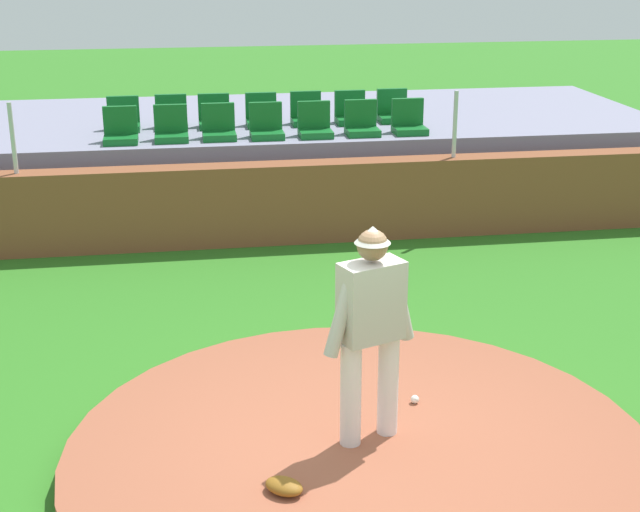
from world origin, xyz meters
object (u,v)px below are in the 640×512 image
object	(u,v)px
stadium_chair_12	(351,113)
stadium_chair_4	(315,126)
stadium_chair_2	(219,128)
stadium_chair_13	(393,111)
stadium_chair_1	(171,129)
stadium_chair_8	(172,118)
stadium_chair_10	(262,116)
stadium_chair_6	(409,122)
stadium_chair_9	(214,117)
baseball	(415,399)
stadium_chair_7	(124,120)
fielding_glove	(284,486)
stadium_chair_3	(266,127)
pitcher	(371,319)
stadium_chair_5	(362,124)
stadium_chair_0	(121,131)
stadium_chair_11	(307,114)

from	to	relation	value
stadium_chair_12	stadium_chair_4	bearing A→B (deg)	51.63
stadium_chair_2	stadium_chair_13	world-z (taller)	same
stadium_chair_1	stadium_chair_12	world-z (taller)	same
stadium_chair_8	stadium_chair_10	distance (m)	1.38
stadium_chair_6	stadium_chair_8	size ratio (longest dim) A/B	1.00
stadium_chair_9	stadium_chair_12	size ratio (longest dim) A/B	1.00
stadium_chair_1	stadium_chair_9	bearing A→B (deg)	-127.07
baseball	stadium_chair_7	distance (m)	7.82
stadium_chair_1	stadium_chair_6	world-z (taller)	same
stadium_chair_9	stadium_chair_13	bearing A→B (deg)	-179.31
fielding_glove	stadium_chair_4	bearing A→B (deg)	118.95
stadium_chair_3	stadium_chair_4	bearing A→B (deg)	178.59
stadium_chair_2	fielding_glove	bearing A→B (deg)	90.16
pitcher	stadium_chair_7	distance (m)	8.05
stadium_chair_5	stadium_chair_13	bearing A→B (deg)	-126.76
baseball	stadium_chair_2	xyz separation A→B (m)	(-1.31, 6.39, 1.18)
stadium_chair_3	stadium_chair_6	bearing A→B (deg)	179.91
stadium_chair_0	stadium_chair_11	distance (m)	2.96
stadium_chair_1	stadium_chair_8	distance (m)	0.91
fielding_glove	stadium_chair_9	world-z (taller)	stadium_chair_9
stadium_chair_12	stadium_chair_13	bearing A→B (deg)	-175.65
pitcher	stadium_chair_12	xyz separation A→B (m)	(1.32, 7.75, 0.17)
stadium_chair_1	stadium_chair_6	bearing A→B (deg)	179.62
stadium_chair_9	stadium_chair_11	size ratio (longest dim) A/B	1.00
stadium_chair_2	stadium_chair_10	xyz separation A→B (m)	(0.71, 0.85, 0.00)
pitcher	stadium_chair_10	world-z (taller)	pitcher
stadium_chair_2	stadium_chair_9	size ratio (longest dim) A/B	1.00
pitcher	stadium_chair_7	size ratio (longest dim) A/B	3.60
stadium_chair_1	stadium_chair_2	bearing A→B (deg)	-178.94
baseball	stadium_chair_12	world-z (taller)	stadium_chair_12
stadium_chair_6	stadium_chair_9	distance (m)	2.99
stadium_chair_3	stadium_chair_12	xyz separation A→B (m)	(1.43, 0.88, 0.00)
stadium_chair_7	fielding_glove	bearing A→B (deg)	99.54
stadium_chair_9	stadium_chair_0	bearing A→B (deg)	33.33
stadium_chair_8	stadium_chair_13	size ratio (longest dim) A/B	1.00
baseball	stadium_chair_10	size ratio (longest dim) A/B	0.15
stadium_chair_6	stadium_chair_8	xyz separation A→B (m)	(-3.51, 0.94, 0.00)
stadium_chair_13	fielding_glove	bearing A→B (deg)	71.77
stadium_chair_0	stadium_chair_6	world-z (taller)	same
stadium_chair_12	stadium_chair_0	bearing A→B (deg)	14.17
pitcher	fielding_glove	distance (m)	1.43
stadium_chair_0	stadium_chair_5	xyz separation A→B (m)	(3.51, 0.00, 0.00)
baseball	stadium_chair_4	bearing A→B (deg)	89.15
stadium_chair_5	stadium_chair_6	xyz separation A→B (m)	(0.72, -0.00, 0.00)
fielding_glove	stadium_chair_5	size ratio (longest dim) A/B	0.60
stadium_chair_0	stadium_chair_5	distance (m)	3.51
stadium_chair_3	stadium_chair_12	distance (m)	1.68
stadium_chair_1	stadium_chair_2	xyz separation A→B (m)	(0.69, 0.01, 0.00)
stadium_chair_11	stadium_chair_0	bearing A→B (deg)	17.98
baseball	stadium_chair_8	world-z (taller)	stadium_chair_8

